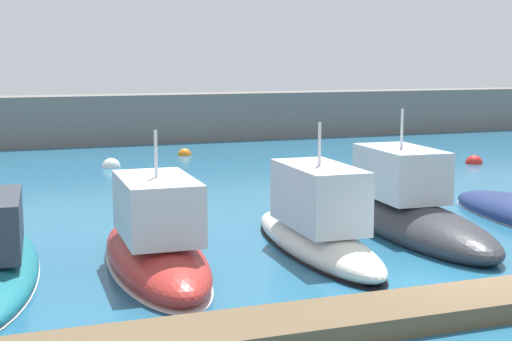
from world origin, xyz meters
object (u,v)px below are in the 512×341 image
(motorboat_ivory_third, at_px, (316,224))
(mooring_buoy_white, at_px, (111,167))
(motorboat_charcoal_fourth, at_px, (409,210))
(mooring_buoy_red, at_px, (474,164))
(mooring_buoy_orange, at_px, (185,155))
(motorboat_red_second, at_px, (155,243))

(motorboat_ivory_third, bearing_deg, mooring_buoy_white, 10.14)
(motorboat_charcoal_fourth, distance_m, mooring_buoy_red, 15.49)
(motorboat_ivory_third, height_order, mooring_buoy_red, motorboat_ivory_third)
(mooring_buoy_orange, distance_m, mooring_buoy_white, 5.28)
(mooring_buoy_red, distance_m, mooring_buoy_white, 17.20)
(motorboat_charcoal_fourth, bearing_deg, mooring_buoy_orange, 8.18)
(motorboat_ivory_third, bearing_deg, mooring_buoy_red, -46.84)
(mooring_buoy_orange, height_order, mooring_buoy_white, mooring_buoy_white)
(motorboat_red_second, distance_m, mooring_buoy_white, 17.38)
(motorboat_charcoal_fourth, xyz_separation_m, mooring_buoy_red, (10.55, 11.32, -0.66))
(mooring_buoy_orange, bearing_deg, mooring_buoy_red, -32.43)
(motorboat_red_second, xyz_separation_m, motorboat_charcoal_fourth, (7.73, 1.25, 0.02))
(mooring_buoy_red, bearing_deg, motorboat_red_second, -145.49)
(motorboat_red_second, xyz_separation_m, motorboat_ivory_third, (4.30, 0.19, 0.09))
(motorboat_red_second, distance_m, motorboat_ivory_third, 4.31)
(motorboat_charcoal_fourth, height_order, mooring_buoy_red, motorboat_charcoal_fourth)
(motorboat_red_second, relative_size, motorboat_charcoal_fourth, 0.86)
(motorboat_charcoal_fourth, distance_m, mooring_buoy_white, 17.13)
(mooring_buoy_orange, bearing_deg, mooring_buoy_white, -144.55)
(mooring_buoy_white, bearing_deg, motorboat_ivory_third, -81.51)
(mooring_buoy_red, height_order, mooring_buoy_white, mooring_buoy_white)
(motorboat_charcoal_fourth, xyz_separation_m, mooring_buoy_white, (-5.98, 16.03, -0.66))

